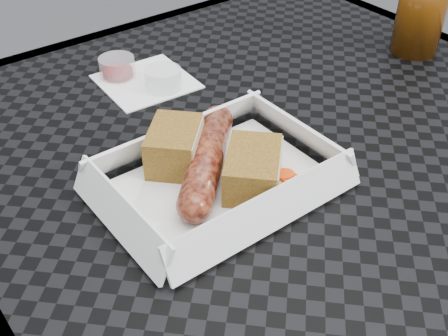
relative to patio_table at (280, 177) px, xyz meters
The scene contains 10 objects.
patio_table is the anchor object (origin of this frame).
food_tray 0.16m from the patio_table, 163.59° to the right, with size 0.22×0.15×0.00m, color white.
bratwurst 0.16m from the patio_table, behind, with size 0.15×0.14×0.04m.
bread_near 0.18m from the patio_table, behind, with size 0.07×0.05×0.05m, color brown.
bread_far 0.16m from the patio_table, 148.38° to the right, with size 0.08×0.05×0.04m, color brown.
veg_garnish 0.14m from the patio_table, 133.38° to the right, with size 0.03×0.03×0.00m.
napkin 0.23m from the patio_table, 109.58° to the left, with size 0.12×0.12×0.00m, color white.
condiment_cup_sauce 0.28m from the patio_table, 111.87° to the left, with size 0.05×0.05×0.03m, color maroon.
condiment_cup_empty 0.21m from the patio_table, 110.00° to the left, with size 0.05×0.05×0.03m, color silver.
drink_glass 0.34m from the patio_table, ahead, with size 0.07×0.07×0.15m, color #542907.
Camera 1 is at (-0.41, -0.41, 1.13)m, focal length 45.00 mm.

